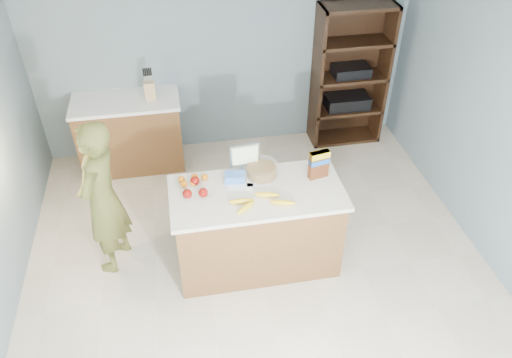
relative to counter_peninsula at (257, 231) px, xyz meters
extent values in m
cube|color=beige|center=(0.00, -0.30, -0.42)|extent=(4.50, 5.00, 0.02)
cube|color=slate|center=(0.00, 2.20, 0.83)|extent=(4.50, 0.02, 2.50)
cube|color=white|center=(0.00, -0.30, 2.08)|extent=(4.50, 5.00, 0.02)
cube|color=brown|center=(0.00, 0.00, 0.01)|extent=(1.50, 0.70, 0.86)
cube|color=silver|center=(0.00, 0.00, 0.46)|extent=(1.56, 0.76, 0.04)
cube|color=black|center=(0.00, 0.00, -0.37)|extent=(1.46, 0.66, 0.10)
cube|color=brown|center=(-1.20, 1.90, 0.01)|extent=(1.20, 0.60, 0.86)
cube|color=white|center=(-1.20, 1.90, 0.46)|extent=(1.24, 0.62, 0.04)
cube|color=black|center=(1.55, 2.18, 0.48)|extent=(0.90, 0.04, 1.80)
cube|color=black|center=(1.12, 2.00, 0.48)|extent=(0.04, 0.40, 1.80)
cube|color=black|center=(1.98, 2.00, 0.48)|extent=(0.04, 0.40, 1.80)
cube|color=black|center=(1.55, 2.00, -0.40)|extent=(0.90, 0.40, 0.04)
cube|color=black|center=(1.55, 2.00, 0.03)|extent=(0.90, 0.40, 0.04)
cube|color=black|center=(1.55, 2.00, 0.48)|extent=(0.90, 0.40, 0.04)
cube|color=black|center=(1.55, 2.00, 0.93)|extent=(0.90, 0.40, 0.04)
cube|color=black|center=(1.55, 2.00, 1.36)|extent=(0.90, 0.40, 0.04)
cube|color=black|center=(1.55, 2.00, 0.13)|extent=(0.55, 0.32, 0.16)
cube|color=black|center=(1.55, 2.00, 0.56)|extent=(0.45, 0.30, 0.12)
imported|color=brown|center=(-1.37, 0.27, 0.38)|extent=(0.56, 0.68, 1.59)
cube|color=tan|center=(-0.90, 1.86, 0.59)|extent=(0.12, 0.10, 0.22)
cylinder|color=black|center=(-0.94, 1.86, 0.75)|extent=(0.02, 0.02, 0.09)
cylinder|color=black|center=(-0.92, 1.86, 0.75)|extent=(0.02, 0.02, 0.09)
cylinder|color=black|center=(-0.90, 1.86, 0.75)|extent=(0.02, 0.02, 0.09)
cylinder|color=black|center=(-0.88, 1.86, 0.75)|extent=(0.02, 0.02, 0.09)
cylinder|color=black|center=(-0.86, 1.86, 0.75)|extent=(0.02, 0.02, 0.09)
cube|color=white|center=(-0.13, 0.08, 0.49)|extent=(0.24, 0.15, 0.00)
cube|color=white|center=(0.04, 0.12, 0.49)|extent=(0.23, 0.13, 0.00)
ellipsoid|color=yellow|center=(-0.16, -0.14, 0.51)|extent=(0.23, 0.06, 0.05)
ellipsoid|color=yellow|center=(-0.14, -0.22, 0.51)|extent=(0.21, 0.18, 0.05)
ellipsoid|color=yellow|center=(0.07, -0.09, 0.51)|extent=(0.23, 0.11, 0.05)
ellipsoid|color=yellow|center=(0.18, -0.22, 0.51)|extent=(0.23, 0.11, 0.05)
sphere|color=maroon|center=(-0.53, 0.20, 0.53)|extent=(0.08, 0.08, 0.08)
sphere|color=maroon|center=(-0.48, 0.02, 0.53)|extent=(0.08, 0.08, 0.08)
sphere|color=maroon|center=(-0.61, 0.03, 0.53)|extent=(0.08, 0.08, 0.08)
sphere|color=orange|center=(-0.63, 0.18, 0.52)|extent=(0.06, 0.06, 0.06)
sphere|color=orange|center=(-0.53, 0.27, 0.52)|extent=(0.06, 0.06, 0.06)
sphere|color=orange|center=(-0.55, 0.19, 0.52)|extent=(0.06, 0.06, 0.06)
sphere|color=orange|center=(-0.44, 0.25, 0.52)|extent=(0.06, 0.06, 0.06)
sphere|color=orange|center=(-0.65, 0.25, 0.52)|extent=(0.06, 0.06, 0.06)
cube|color=blue|center=(-0.17, 0.18, 0.52)|extent=(0.20, 0.15, 0.08)
cylinder|color=#267219|center=(0.08, 0.22, 0.53)|extent=(0.27, 0.27, 0.09)
cylinder|color=white|center=(0.08, 0.22, 0.55)|extent=(0.30, 0.30, 0.13)
cylinder|color=silver|center=(-0.05, 0.34, 0.49)|extent=(0.12, 0.12, 0.01)
cylinder|color=silver|center=(-0.05, 0.34, 0.52)|extent=(0.02, 0.02, 0.05)
cube|color=silver|center=(-0.05, 0.34, 0.66)|extent=(0.28, 0.06, 0.22)
cube|color=yellow|center=(-0.05, 0.32, 0.66)|extent=(0.24, 0.02, 0.18)
cube|color=#592B14|center=(0.59, 0.11, 0.62)|extent=(0.19, 0.10, 0.28)
cube|color=yellow|center=(0.59, 0.11, 0.73)|extent=(0.19, 0.10, 0.06)
cube|color=blue|center=(0.59, 0.11, 0.66)|extent=(0.19, 0.10, 0.05)
camera|label=1|loc=(-0.63, -3.37, 3.31)|focal=35.00mm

